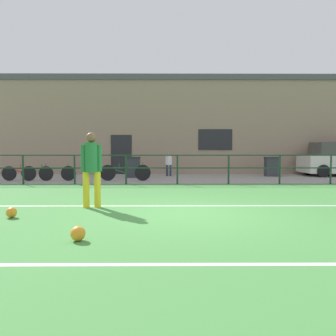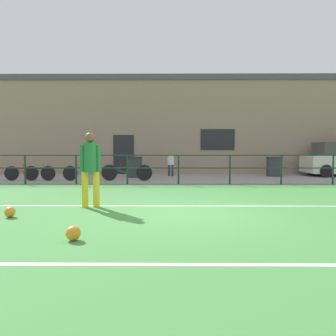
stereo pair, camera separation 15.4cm
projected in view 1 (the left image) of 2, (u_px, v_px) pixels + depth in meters
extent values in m
cube|color=#478C42|center=(186.00, 214.00, 7.50)|extent=(60.00, 44.00, 0.04)
cube|color=white|center=(184.00, 206.00, 8.42)|extent=(36.00, 0.11, 0.00)
cube|color=white|center=(203.00, 264.00, 4.19)|extent=(36.00, 0.11, 0.00)
cube|color=gray|center=(176.00, 178.00, 15.98)|extent=(48.00, 5.00, 0.02)
cylinder|color=#193823|center=(23.00, 169.00, 13.42)|extent=(0.07, 0.07, 1.15)
cylinder|color=#193823|center=(75.00, 169.00, 13.43)|extent=(0.07, 0.07, 1.15)
cylinder|color=#193823|center=(126.00, 169.00, 13.44)|extent=(0.07, 0.07, 1.15)
cylinder|color=#193823|center=(177.00, 169.00, 13.45)|extent=(0.07, 0.07, 1.15)
cylinder|color=#193823|center=(229.00, 169.00, 13.46)|extent=(0.07, 0.07, 1.15)
cylinder|color=#193823|center=(280.00, 169.00, 13.48)|extent=(0.07, 0.07, 1.15)
cylinder|color=#193823|center=(331.00, 169.00, 13.49)|extent=(0.07, 0.07, 1.15)
cube|color=#193823|center=(177.00, 155.00, 13.42)|extent=(36.00, 0.04, 0.04)
cube|color=#193823|center=(177.00, 168.00, 13.45)|extent=(36.00, 0.04, 0.04)
cube|color=gray|center=(174.00, 129.00, 19.53)|extent=(28.00, 2.40, 5.00)
cube|color=#232328|center=(121.00, 155.00, 18.38)|extent=(1.10, 0.04, 2.10)
cube|color=#232328|center=(215.00, 140.00, 18.37)|extent=(1.80, 0.04, 1.10)
cube|color=#4C4C51|center=(174.00, 81.00, 19.37)|extent=(28.00, 2.56, 0.30)
cylinder|color=gold|center=(86.00, 190.00, 8.18)|extent=(0.15, 0.15, 0.84)
cylinder|color=gold|center=(97.00, 190.00, 8.22)|extent=(0.15, 0.15, 0.84)
cylinder|color=#237038|center=(91.00, 157.00, 8.15)|extent=(0.31, 0.31, 0.70)
sphere|color=brown|center=(91.00, 137.00, 8.12)|extent=(0.24, 0.24, 0.24)
cylinder|color=#237038|center=(83.00, 158.00, 8.13)|extent=(0.11, 0.11, 0.62)
cylinder|color=#237038|center=(100.00, 158.00, 8.18)|extent=(0.11, 0.11, 0.62)
sphere|color=orange|center=(78.00, 234.00, 5.25)|extent=(0.23, 0.23, 0.23)
sphere|color=orange|center=(11.00, 213.00, 6.99)|extent=(0.21, 0.21, 0.21)
cylinder|color=#232D4C|center=(170.00, 171.00, 17.01)|extent=(0.10, 0.10, 0.55)
cylinder|color=#232D4C|center=(167.00, 171.00, 17.05)|extent=(0.10, 0.10, 0.55)
cylinder|color=white|center=(169.00, 160.00, 17.00)|extent=(0.20, 0.20, 0.46)
sphere|color=#A37556|center=(169.00, 154.00, 16.98)|extent=(0.16, 0.16, 0.16)
cylinder|color=white|center=(171.00, 161.00, 16.97)|extent=(0.07, 0.07, 0.41)
cylinder|color=white|center=(166.00, 161.00, 17.03)|extent=(0.07, 0.07, 0.41)
cylinder|color=black|center=(323.00, 171.00, 16.41)|extent=(0.60, 0.18, 0.60)
cylinder|color=black|center=(308.00, 169.00, 18.15)|extent=(0.60, 0.18, 0.60)
cylinder|color=black|center=(108.00, 173.00, 14.64)|extent=(0.68, 0.04, 0.68)
cylinder|color=black|center=(143.00, 173.00, 14.65)|extent=(0.68, 0.04, 0.68)
cube|color=#1E6633|center=(125.00, 168.00, 14.64)|extent=(1.16, 0.04, 0.04)
cube|color=#1E6633|center=(116.00, 170.00, 14.64)|extent=(0.72, 0.03, 0.24)
cylinder|color=#1E6633|center=(119.00, 165.00, 14.63)|extent=(0.03, 0.03, 0.20)
cylinder|color=#1E6633|center=(143.00, 166.00, 14.64)|extent=(0.03, 0.03, 0.28)
cylinder|color=black|center=(29.00, 173.00, 14.63)|extent=(0.63, 0.04, 0.63)
cylinder|color=black|center=(68.00, 173.00, 14.64)|extent=(0.63, 0.04, 0.63)
cube|color=#1E6633|center=(49.00, 169.00, 14.62)|extent=(1.31, 0.04, 0.04)
cube|color=#1E6633|center=(39.00, 171.00, 14.62)|extent=(0.82, 0.03, 0.23)
cylinder|color=#1E6633|center=(42.00, 166.00, 14.61)|extent=(0.03, 0.03, 0.20)
cylinder|color=#1E6633|center=(68.00, 167.00, 14.62)|extent=(0.03, 0.03, 0.28)
cylinder|color=black|center=(9.00, 173.00, 14.62)|extent=(0.62, 0.04, 0.62)
cylinder|color=black|center=(46.00, 173.00, 14.63)|extent=(0.62, 0.04, 0.62)
cube|color=maroon|center=(27.00, 169.00, 14.61)|extent=(1.22, 0.04, 0.04)
cube|color=maroon|center=(18.00, 171.00, 14.62)|extent=(0.76, 0.03, 0.23)
cylinder|color=maroon|center=(21.00, 166.00, 14.61)|extent=(0.03, 0.03, 0.20)
cylinder|color=maroon|center=(46.00, 167.00, 14.61)|extent=(0.03, 0.03, 0.28)
cube|color=#33383D|center=(133.00, 168.00, 16.27)|extent=(0.65, 0.54, 0.89)
cube|color=#282C30|center=(133.00, 158.00, 16.25)|extent=(0.69, 0.58, 0.08)
cube|color=#33383D|center=(272.00, 167.00, 16.99)|extent=(0.63, 0.53, 0.87)
cube|color=#282C30|center=(272.00, 158.00, 16.96)|extent=(0.67, 0.56, 0.08)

